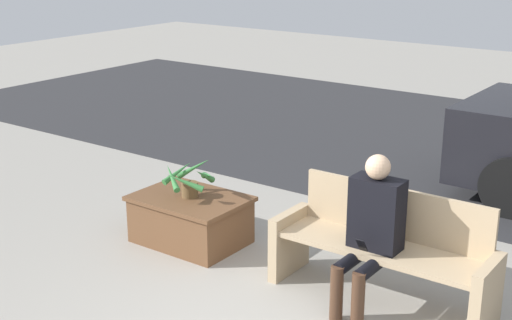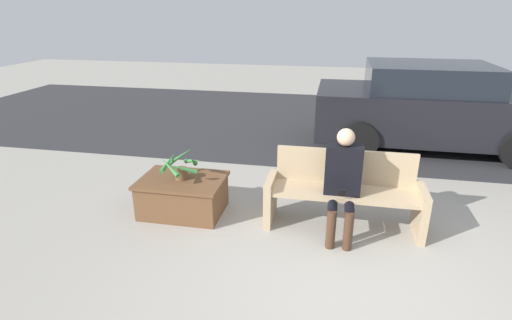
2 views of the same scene
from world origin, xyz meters
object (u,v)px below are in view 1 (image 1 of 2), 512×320
at_px(bench, 384,249).
at_px(potted_plant, 190,179).
at_px(person_seated, 371,225).
at_px(planter_box, 191,218).

distance_m(bench, potted_plant, 2.03).
height_order(person_seated, planter_box, person_seated).
bearing_deg(bench, planter_box, -177.99).
xyz_separation_m(bench, potted_plant, (-2.02, -0.07, 0.21)).
bearing_deg(person_seated, planter_box, 176.74).
relative_size(bench, planter_box, 1.73).
relative_size(planter_box, potted_plant, 1.95).
height_order(bench, potted_plant, bench).
relative_size(person_seated, planter_box, 1.19).
bearing_deg(potted_plant, bench, 1.87).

